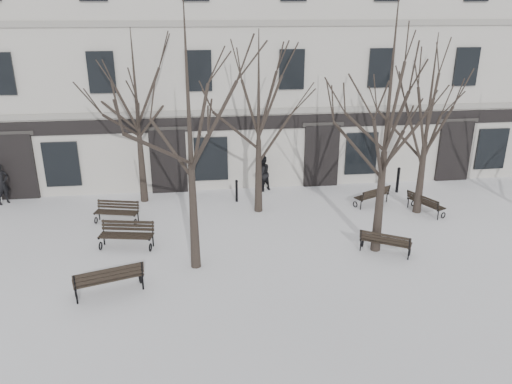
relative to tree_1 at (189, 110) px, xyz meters
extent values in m
plane|color=white|center=(2.42, -0.84, -5.16)|extent=(100.00, 100.00, 0.00)
cube|color=beige|center=(2.42, 12.16, 0.34)|extent=(40.00, 10.00, 11.00)
cube|color=gray|center=(2.42, 7.13, -1.56)|extent=(40.00, 0.12, 0.25)
cube|color=gray|center=(2.42, 7.13, 2.14)|extent=(40.00, 0.12, 0.25)
cube|color=black|center=(2.42, 7.12, -2.06)|extent=(40.00, 0.10, 0.60)
cube|color=black|center=(-7.58, 7.10, -3.71)|extent=(1.60, 0.22, 2.90)
cube|color=#2D2B28|center=(-7.58, 7.06, -2.21)|extent=(1.90, 0.08, 0.18)
cube|color=black|center=(-5.68, 7.11, -3.66)|extent=(1.50, 0.14, 2.00)
cube|color=black|center=(-1.08, 7.10, -3.71)|extent=(1.60, 0.22, 2.90)
cube|color=#2D2B28|center=(-1.08, 7.06, -2.21)|extent=(1.90, 0.08, 0.18)
cube|color=black|center=(0.82, 7.11, -3.66)|extent=(1.50, 0.14, 2.00)
cube|color=black|center=(5.92, 7.10, -3.71)|extent=(1.60, 0.22, 2.90)
cube|color=#2D2B28|center=(5.92, 7.06, -2.21)|extent=(1.90, 0.08, 0.18)
cube|color=black|center=(7.82, 7.11, -3.66)|extent=(1.50, 0.14, 2.00)
cube|color=black|center=(12.42, 7.10, -3.71)|extent=(1.60, 0.22, 2.90)
cube|color=#2D2B28|center=(12.42, 7.06, -2.21)|extent=(1.90, 0.08, 0.18)
cube|color=black|center=(14.32, 7.11, -3.66)|extent=(1.50, 0.14, 2.00)
cube|color=black|center=(-7.58, 7.11, 0.24)|extent=(1.10, 0.14, 1.70)
cube|color=black|center=(-3.58, 7.11, 0.24)|extent=(1.10, 0.14, 1.70)
cube|color=black|center=(0.42, 7.11, 0.24)|extent=(1.10, 0.14, 1.70)
cube|color=black|center=(4.42, 7.11, 0.24)|extent=(1.10, 0.14, 1.70)
cube|color=black|center=(8.42, 7.11, 0.24)|extent=(1.10, 0.14, 1.70)
cube|color=black|center=(12.42, 7.11, 0.24)|extent=(1.10, 0.14, 1.70)
cone|color=black|center=(0.00, 0.00, -3.43)|extent=(0.34, 0.34, 3.47)
cone|color=black|center=(6.22, 0.40, -3.38)|extent=(0.34, 0.34, 3.56)
cone|color=black|center=(-2.16, 6.12, -3.65)|extent=(0.34, 0.34, 3.03)
cone|color=black|center=(2.63, 4.39, -3.65)|extent=(0.34, 0.34, 3.03)
cone|color=black|center=(9.09, 3.46, -3.67)|extent=(0.34, 0.34, 2.98)
torus|color=black|center=(-3.29, 1.59, -5.02)|extent=(0.11, 0.31, 0.30)
cylinder|color=black|center=(-3.22, 1.96, -4.93)|extent=(0.05, 0.05, 0.47)
cube|color=black|center=(-3.25, 1.77, -4.70)|extent=(0.16, 0.57, 0.05)
torus|color=black|center=(-1.55, 1.26, -5.02)|extent=(0.11, 0.31, 0.30)
cylinder|color=black|center=(-1.48, 1.63, -4.93)|extent=(0.05, 0.05, 0.47)
cube|color=black|center=(-1.52, 1.45, -4.70)|extent=(0.16, 0.57, 0.05)
cube|color=black|center=(-2.43, 1.39, -4.67)|extent=(1.85, 0.44, 0.04)
cube|color=black|center=(-2.40, 1.53, -4.67)|extent=(1.85, 0.44, 0.04)
cube|color=black|center=(-2.37, 1.67, -4.67)|extent=(1.85, 0.44, 0.04)
cube|color=black|center=(-2.35, 1.81, -4.67)|extent=(1.85, 0.44, 0.04)
cube|color=black|center=(-2.34, 1.86, -4.54)|extent=(1.84, 0.38, 0.09)
cube|color=black|center=(-2.33, 1.88, -4.41)|extent=(1.84, 0.38, 0.09)
cube|color=black|center=(-2.33, 1.90, -4.29)|extent=(1.84, 0.38, 0.09)
cylinder|color=black|center=(-3.20, 2.04, -4.49)|extent=(0.07, 0.15, 0.52)
cylinder|color=black|center=(-1.47, 1.71, -4.49)|extent=(0.07, 0.15, 0.52)
torus|color=black|center=(-1.71, -0.84, -5.01)|extent=(0.15, 0.32, 0.32)
cylinder|color=black|center=(-1.59, -1.22, -4.91)|extent=(0.06, 0.06, 0.50)
cube|color=black|center=(-1.65, -1.03, -4.66)|extent=(0.23, 0.60, 0.06)
torus|color=black|center=(-3.52, -1.40, -5.01)|extent=(0.15, 0.32, 0.32)
cylinder|color=black|center=(-3.40, -1.78, -4.91)|extent=(0.06, 0.06, 0.50)
cube|color=black|center=(-3.46, -1.59, -4.66)|extent=(0.23, 0.60, 0.06)
cube|color=black|center=(-2.63, -1.08, -4.64)|extent=(1.94, 0.68, 0.04)
cube|color=black|center=(-2.58, -1.23, -4.64)|extent=(1.94, 0.68, 0.04)
cube|color=black|center=(-2.54, -1.37, -4.64)|extent=(1.94, 0.68, 0.04)
cube|color=black|center=(-2.49, -1.52, -4.64)|extent=(1.94, 0.68, 0.04)
cube|color=black|center=(-2.48, -1.57, -4.50)|extent=(1.92, 0.63, 0.10)
cube|color=black|center=(-2.47, -1.59, -4.36)|extent=(1.92, 0.63, 0.10)
cube|color=black|center=(-2.46, -1.61, -4.23)|extent=(1.92, 0.63, 0.10)
cylinder|color=black|center=(-1.57, -1.31, -4.44)|extent=(0.09, 0.16, 0.55)
cylinder|color=black|center=(-3.37, -1.86, -4.44)|extent=(0.09, 0.16, 0.55)
torus|color=black|center=(7.24, -0.14, -5.03)|extent=(0.18, 0.26, 0.28)
cylinder|color=black|center=(7.07, -0.44, -4.95)|extent=(0.05, 0.05, 0.43)
cube|color=black|center=(7.15, -0.29, -4.73)|extent=(0.31, 0.47, 0.05)
torus|color=black|center=(5.86, 0.68, -5.03)|extent=(0.18, 0.26, 0.28)
cylinder|color=black|center=(5.68, 0.39, -4.95)|extent=(0.05, 0.05, 0.43)
cube|color=black|center=(5.77, 0.54, -4.73)|extent=(0.31, 0.47, 0.05)
cube|color=black|center=(6.57, 0.30, -4.72)|extent=(1.51, 0.95, 0.03)
cube|color=black|center=(6.50, 0.19, -4.72)|extent=(1.51, 0.95, 0.03)
cube|color=black|center=(6.43, 0.07, -4.72)|extent=(1.51, 0.95, 0.03)
cube|color=black|center=(6.36, -0.04, -4.72)|extent=(1.51, 0.95, 0.03)
cube|color=black|center=(6.35, -0.07, -4.59)|extent=(1.48, 0.91, 0.09)
cube|color=black|center=(6.33, -0.09, -4.48)|extent=(1.48, 0.91, 0.09)
cube|color=black|center=(6.32, -0.11, -4.36)|extent=(1.48, 0.91, 0.09)
cylinder|color=black|center=(7.03, -0.50, -4.55)|extent=(0.10, 0.14, 0.47)
cylinder|color=black|center=(5.64, 0.33, -4.55)|extent=(0.10, 0.14, 0.47)
torus|color=black|center=(-3.84, 3.91, -5.03)|extent=(0.11, 0.27, 0.27)
cylinder|color=black|center=(-3.76, 4.24, -4.95)|extent=(0.05, 0.05, 0.42)
cube|color=black|center=(-3.80, 4.08, -4.74)|extent=(0.17, 0.51, 0.05)
torus|color=black|center=(-2.29, 3.54, -5.03)|extent=(0.11, 0.27, 0.27)
cylinder|color=black|center=(-2.21, 3.87, -4.95)|extent=(0.05, 0.05, 0.42)
cube|color=black|center=(-2.25, 3.70, -4.74)|extent=(0.17, 0.51, 0.05)
cube|color=black|center=(-3.07, 3.69, -4.72)|extent=(1.66, 0.48, 0.03)
cube|color=black|center=(-3.04, 3.82, -4.72)|extent=(1.66, 0.48, 0.03)
cube|color=black|center=(-3.01, 3.94, -4.72)|extent=(1.66, 0.48, 0.03)
cube|color=black|center=(-2.98, 4.07, -4.72)|extent=(1.66, 0.48, 0.03)
cube|color=black|center=(-2.97, 4.11, -4.60)|extent=(1.64, 0.43, 0.08)
cube|color=black|center=(-2.97, 4.13, -4.49)|extent=(1.64, 0.43, 0.08)
cube|color=black|center=(-2.96, 4.15, -4.38)|extent=(1.64, 0.43, 0.08)
cylinder|color=black|center=(-3.74, 4.31, -4.55)|extent=(0.07, 0.14, 0.47)
cylinder|color=black|center=(-2.20, 3.94, -4.55)|extent=(0.07, 0.14, 0.47)
torus|color=black|center=(8.12, 4.95, -5.03)|extent=(0.16, 0.26, 0.26)
cylinder|color=black|center=(8.26, 4.66, -4.96)|extent=(0.05, 0.05, 0.41)
cube|color=black|center=(8.19, 4.81, -4.75)|extent=(0.26, 0.47, 0.05)
torus|color=black|center=(6.73, 4.27, -5.03)|extent=(0.16, 0.26, 0.26)
cylinder|color=black|center=(6.87, 3.98, -4.96)|extent=(0.05, 0.05, 0.41)
cube|color=black|center=(6.80, 4.12, -4.75)|extent=(0.26, 0.47, 0.05)
cube|color=black|center=(7.41, 4.64, -4.73)|extent=(1.50, 0.80, 0.03)
cube|color=black|center=(7.46, 4.53, -4.73)|extent=(1.50, 0.80, 0.03)
cube|color=black|center=(7.52, 4.42, -4.73)|extent=(1.50, 0.80, 0.03)
cube|color=black|center=(7.58, 4.30, -4.73)|extent=(1.50, 0.80, 0.03)
cube|color=black|center=(7.59, 4.27, -4.62)|extent=(1.48, 0.75, 0.08)
cube|color=black|center=(7.60, 4.25, -4.51)|extent=(1.48, 0.75, 0.08)
cube|color=black|center=(7.61, 4.23, -4.40)|extent=(1.48, 0.75, 0.08)
cylinder|color=black|center=(8.29, 4.60, -4.57)|extent=(0.09, 0.13, 0.45)
cylinder|color=black|center=(6.91, 3.91, -4.57)|extent=(0.09, 0.13, 0.45)
torus|color=black|center=(9.87, 2.71, -5.04)|extent=(0.26, 0.15, 0.26)
cylinder|color=black|center=(9.57, 2.57, -4.96)|extent=(0.05, 0.05, 0.41)
cube|color=black|center=(9.72, 2.64, -4.76)|extent=(0.47, 0.25, 0.05)
torus|color=black|center=(9.23, 4.10, -5.04)|extent=(0.26, 0.15, 0.26)
cylinder|color=black|center=(8.93, 3.97, -4.96)|extent=(0.05, 0.05, 0.41)
cube|color=black|center=(9.08, 4.04, -4.76)|extent=(0.47, 0.25, 0.05)
cube|color=black|center=(9.58, 3.42, -4.74)|extent=(0.75, 1.51, 0.03)
cube|color=black|center=(9.47, 3.37, -4.74)|extent=(0.75, 1.51, 0.03)
cube|color=black|center=(9.35, 3.32, -4.74)|extent=(0.75, 1.51, 0.03)
cube|color=black|center=(9.24, 3.26, -4.74)|extent=(0.75, 1.51, 0.03)
cube|color=black|center=(9.20, 3.25, -4.62)|extent=(0.71, 1.49, 0.08)
cube|color=black|center=(9.19, 3.24, -4.51)|extent=(0.71, 1.49, 0.08)
cube|color=black|center=(9.17, 3.23, -4.40)|extent=(0.71, 1.49, 0.08)
cylinder|color=black|center=(9.51, 2.54, -4.58)|extent=(0.13, 0.09, 0.45)
cylinder|color=black|center=(8.87, 3.94, -4.58)|extent=(0.13, 0.09, 0.45)
cylinder|color=black|center=(1.83, 5.54, -4.71)|extent=(0.11, 0.11, 0.91)
sphere|color=black|center=(1.83, 5.54, -4.23)|extent=(0.13, 0.13, 0.13)
cylinder|color=black|center=(9.17, 5.78, -4.62)|extent=(0.13, 0.13, 1.09)
sphere|color=black|center=(9.17, 5.78, -4.05)|extent=(0.15, 0.15, 0.15)
imported|color=black|center=(-8.11, 6.55, -5.16)|extent=(0.78, 0.77, 1.81)
imported|color=black|center=(3.11, 6.78, -5.16)|extent=(1.01, 0.95, 1.64)
camera|label=1|loc=(0.16, -14.54, 2.87)|focal=35.00mm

